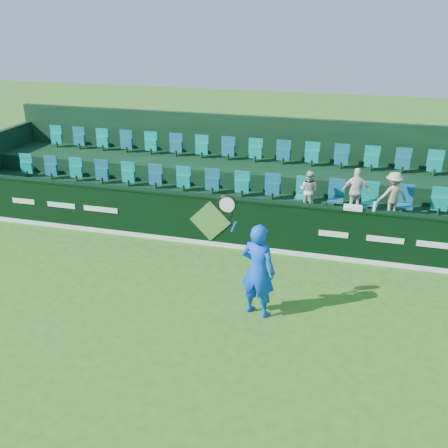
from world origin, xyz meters
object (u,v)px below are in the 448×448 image
(tennis_player, at_px, (258,270))
(spectator_middle, at_px, (356,191))
(spectator_right, at_px, (393,195))
(spectator_left, at_px, (309,190))
(towel, at_px, (353,208))
(drinks_bottle, at_px, (375,206))

(tennis_player, bearing_deg, spectator_middle, 66.38)
(spectator_right, bearing_deg, spectator_middle, -21.71)
(spectator_right, bearing_deg, spectator_left, -21.71)
(tennis_player, height_order, spectator_right, tennis_player)
(towel, xyz_separation_m, drinks_bottle, (0.48, 0.00, 0.08))
(tennis_player, distance_m, towel, 3.35)
(spectator_middle, relative_size, towel, 2.83)
(spectator_middle, bearing_deg, tennis_player, 65.86)
(spectator_middle, height_order, spectator_right, spectator_middle)
(towel, bearing_deg, spectator_left, 135.92)
(spectator_middle, relative_size, spectator_right, 1.02)
(spectator_middle, height_order, towel, spectator_middle)
(spectator_right, distance_m, drinks_bottle, 1.21)
(tennis_player, relative_size, towel, 6.01)
(spectator_left, xyz_separation_m, spectator_middle, (1.20, 0.00, 0.08))
(drinks_bottle, bearing_deg, spectator_left, 145.67)
(spectator_right, relative_size, towel, 2.76)
(spectator_right, xyz_separation_m, drinks_bottle, (-0.46, -1.12, 0.07))
(spectator_left, relative_size, spectator_middle, 0.86)
(tennis_player, height_order, drinks_bottle, tennis_player)
(tennis_player, xyz_separation_m, spectator_left, (0.54, 3.99, 0.33))
(spectator_middle, distance_m, drinks_bottle, 1.20)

